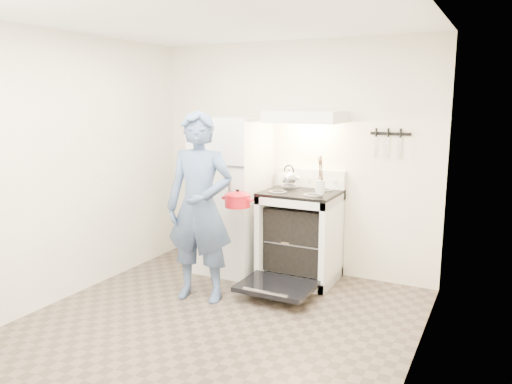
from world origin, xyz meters
TOP-DOWN VIEW (x-y plane):
  - floor at (0.00, 0.00)m, footprint 3.60×3.60m
  - back_wall at (0.00, 1.80)m, footprint 3.20×0.02m
  - refrigerator at (-0.58, 1.45)m, footprint 0.70×0.70m
  - stove_body at (0.23, 1.48)m, footprint 0.76×0.65m
  - cooktop at (0.23, 1.48)m, footprint 0.76×0.65m
  - backsplash at (0.23, 1.76)m, footprint 0.76×0.07m
  - oven_door at (0.23, 0.88)m, footprint 0.70×0.54m
  - oven_rack at (0.23, 1.48)m, footprint 0.60×0.52m
  - range_hood at (0.23, 1.55)m, footprint 0.76×0.50m
  - knife_strip at (1.05, 1.79)m, footprint 0.40×0.02m
  - pizza_stone at (0.17, 1.39)m, footprint 0.34×0.34m
  - tea_kettle at (0.06, 1.55)m, footprint 0.21×0.17m
  - utensil_jar at (0.50, 1.31)m, footprint 0.11×0.11m
  - person at (-0.43, 0.58)m, footprint 0.72×0.54m
  - dutch_oven at (-0.20, 0.90)m, footprint 0.32×0.25m

SIDE VIEW (x-z plane):
  - floor at x=0.00m, z-range 0.00..0.00m
  - oven_door at x=0.23m, z-range 0.10..0.15m
  - oven_rack at x=0.23m, z-range 0.43..0.45m
  - pizza_stone at x=0.17m, z-range 0.45..0.46m
  - stove_body at x=0.23m, z-range 0.00..0.92m
  - refrigerator at x=-0.58m, z-range 0.00..1.70m
  - person at x=-0.43m, z-range 0.00..1.79m
  - dutch_oven at x=-0.20m, z-range 0.81..1.02m
  - cooktop at x=0.23m, z-range 0.92..0.95m
  - utensil_jar at x=0.50m, z-range 0.98..1.11m
  - backsplash at x=0.23m, z-range 0.95..1.15m
  - tea_kettle at x=0.06m, z-range 0.95..1.20m
  - back_wall at x=0.00m, z-range 0.00..2.50m
  - knife_strip at x=1.05m, z-range 1.54..1.56m
  - range_hood at x=0.23m, z-range 1.65..1.77m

